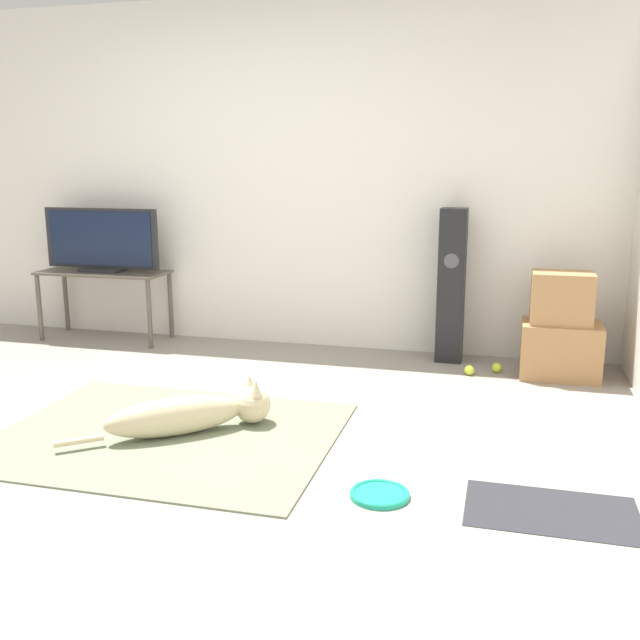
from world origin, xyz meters
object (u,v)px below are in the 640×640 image
(floor_speaker, at_px, (451,286))
(tennis_ball_by_boxes, at_px, (469,370))
(tv, at_px, (101,241))
(dog, at_px, (195,413))
(cardboard_box_upper, at_px, (562,298))
(tv_stand, at_px, (104,281))
(frisbee, at_px, (380,494))
(cardboard_box_lower, at_px, (560,350))
(tennis_ball_near_speaker, at_px, (497,368))

(floor_speaker, bearing_deg, tennis_ball_by_boxes, -63.68)
(tv, bearing_deg, dog, -47.93)
(cardboard_box_upper, height_order, tv_stand, cardboard_box_upper)
(frisbee, distance_m, floor_speaker, 2.28)
(frisbee, xyz_separation_m, floor_speaker, (0.10, 2.22, 0.53))
(tennis_ball_by_boxes, bearing_deg, frisbee, -98.08)
(cardboard_box_lower, relative_size, tv, 0.53)
(dog, xyz_separation_m, tennis_ball_near_speaker, (1.50, 1.53, -0.08))
(floor_speaker, relative_size, tv_stand, 1.06)
(cardboard_box_upper, height_order, tennis_ball_by_boxes, cardboard_box_upper)
(dog, relative_size, cardboard_box_upper, 2.35)
(dog, height_order, tennis_ball_by_boxes, dog)
(dog, bearing_deg, cardboard_box_upper, 39.07)
(tv_stand, bearing_deg, tennis_ball_near_speaker, -3.13)
(tv_stand, distance_m, tennis_ball_by_boxes, 2.90)
(cardboard_box_upper, bearing_deg, frisbee, -112.47)
(cardboard_box_lower, xyz_separation_m, tennis_ball_near_speaker, (-0.40, -0.02, -0.15))
(cardboard_box_lower, relative_size, cardboard_box_upper, 1.31)
(dog, relative_size, floor_speaker, 0.83)
(cardboard_box_upper, xyz_separation_m, floor_speaker, (-0.72, 0.23, 0.01))
(tv, distance_m, tennis_ball_near_speaker, 3.13)
(dog, xyz_separation_m, cardboard_box_lower, (1.90, 1.54, 0.07))
(floor_speaker, bearing_deg, frisbee, -92.69)
(cardboard_box_lower, xyz_separation_m, tv, (-3.43, 0.15, 0.60))
(cardboard_box_lower, height_order, cardboard_box_upper, cardboard_box_upper)
(floor_speaker, bearing_deg, cardboard_box_upper, -17.45)
(frisbee, relative_size, cardboard_box_lower, 0.51)
(floor_speaker, xyz_separation_m, tennis_ball_by_boxes, (0.16, -0.33, -0.50))
(cardboard_box_upper, relative_size, floor_speaker, 0.35)
(frisbee, bearing_deg, floor_speaker, 87.31)
(floor_speaker, xyz_separation_m, tv, (-2.69, -0.06, 0.25))
(dog, bearing_deg, tv, 132.07)
(tv_stand, bearing_deg, frisbee, -39.82)
(frisbee, bearing_deg, dog, 156.27)
(tennis_ball_near_speaker, bearing_deg, cardboard_box_upper, 0.11)
(cardboard_box_upper, bearing_deg, tv_stand, 177.23)
(cardboard_box_lower, xyz_separation_m, tv_stand, (-3.43, 0.15, 0.29))
(cardboard_box_upper, bearing_deg, tv, 177.19)
(cardboard_box_lower, bearing_deg, tv_stand, 177.53)
(dog, relative_size, tennis_ball_by_boxes, 13.58)
(cardboard_box_upper, distance_m, tennis_ball_near_speaker, 0.63)
(floor_speaker, distance_m, tennis_ball_near_speaker, 0.65)
(floor_speaker, relative_size, tv, 1.13)
(cardboard_box_upper, height_order, tv, tv)
(tennis_ball_by_boxes, bearing_deg, cardboard_box_lower, 12.01)
(frisbee, xyz_separation_m, tv, (-2.59, 2.16, 0.77))
(frisbee, xyz_separation_m, tennis_ball_by_boxes, (0.27, 1.89, 0.02))
(cardboard_box_upper, xyz_separation_m, tennis_ball_by_boxes, (-0.56, -0.10, -0.50))
(cardboard_box_upper, relative_size, tennis_ball_near_speaker, 5.78)
(tv, height_order, tennis_ball_by_boxes, tv)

